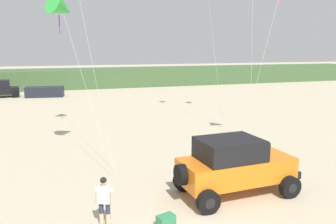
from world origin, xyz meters
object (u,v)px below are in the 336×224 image
Objects in this scene: jeep at (235,165)px; kite_pink_ribbon at (62,8)px; person_watching at (104,199)px; cooler_box at (166,221)px; distant_sedan at (45,92)px.

jeep is 10.84m from kite_pink_ribbon.
person_watching is at bearing -170.02° from jeep.
cooler_box is 0.13× the size of distant_sedan.
person_watching reaches higher than distant_sedan.
distant_sedan is (-4.41, 32.46, 0.41)m from cooler_box.
distant_sedan is at bearing 103.93° from jeep.
kite_pink_ribbon reaches higher than jeep.
distant_sedan is at bearing 80.27° from cooler_box.
distant_sedan is (-2.56, 31.86, -0.34)m from person_watching.
jeep is 5.20m from person_watching.
cooler_box is at bearing -155.25° from jeep.
distant_sedan reaches higher than cooler_box.
jeep is 0.59× the size of kite_pink_ribbon.
kite_pink_ribbon is at bearing 95.87° from person_watching.
cooler_box is 0.07× the size of kite_pink_ribbon.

